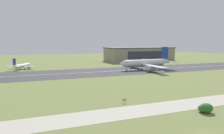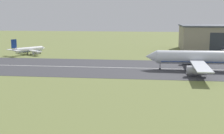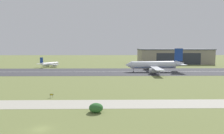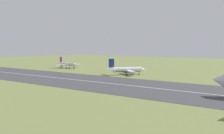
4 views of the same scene
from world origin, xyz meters
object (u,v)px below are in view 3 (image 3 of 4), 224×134
Objects in this scene: airplane_landing at (154,65)px; runway_sign at (52,95)px; airplane_parked_west at (50,64)px; shrub_clump at (96,108)px; airplane_parked_centre at (173,62)px.

airplane_landing is 97.31m from runway_sign.
runway_sign is (32.04, -118.60, -1.66)m from airplane_parked_west.
airplane_parked_centre is at bearing 65.89° from shrub_clump.
airplane_landing is 2.64× the size of airplane_parked_west.
airplane_parked_centre reaches higher than shrub_clump.
shrub_clump is at bearing -111.21° from airplane_landing.
runway_sign is (-17.78, 18.26, -0.18)m from shrub_clump.
airplane_parked_centre reaches higher than runway_sign.
runway_sign is at bearing -122.43° from airplane_parked_centre.
shrub_clump is (-38.00, -97.90, -3.82)m from airplane_landing.
airplane_landing is at bearing -23.92° from airplane_parked_west.
airplane_parked_centre is 15.96× the size of runway_sign.
airplane_parked_centre is at bearing 61.32° from airplane_landing.
airplane_parked_west is (-87.82, 38.96, -2.34)m from airplane_landing.
runway_sign is at bearing -74.88° from airplane_parked_west.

